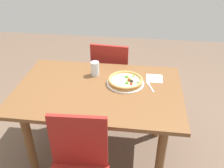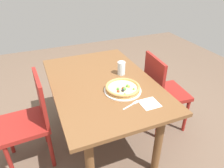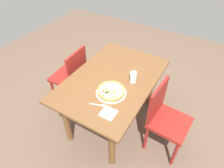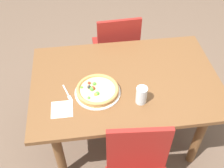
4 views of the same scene
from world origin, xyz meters
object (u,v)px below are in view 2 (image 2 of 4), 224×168
(pizza, at_px, (123,88))
(plate, at_px, (123,90))
(dining_table, at_px, (103,92))
(drinking_glass, at_px, (121,68))
(chair_far, at_px, (162,91))
(napkin, at_px, (150,104))
(fork, at_px, (132,104))
(chair_near, at_px, (31,119))

(pizza, bearing_deg, plate, 173.07)
(dining_table, relative_size, drinking_glass, 10.75)
(chair_far, xyz_separation_m, pizza, (0.19, -0.56, 0.28))
(pizza, xyz_separation_m, napkin, (0.24, 0.12, -0.03))
(chair_far, bearing_deg, plate, -66.78)
(fork, bearing_deg, dining_table, 83.32)
(chair_near, height_order, plate, chair_near)
(pizza, bearing_deg, fork, -3.57)
(dining_table, distance_m, pizza, 0.28)
(plate, xyz_separation_m, pizza, (0.00, -0.00, 0.03))
(chair_far, bearing_deg, drinking_glass, -96.88)
(chair_far, relative_size, pizza, 2.99)
(chair_near, distance_m, plate, 0.84)
(chair_near, bearing_deg, dining_table, -95.48)
(fork, bearing_deg, chair_far, 15.42)
(dining_table, bearing_deg, plate, 26.30)
(dining_table, distance_m, drinking_glass, 0.29)
(drinking_glass, bearing_deg, pizza, -22.34)
(drinking_glass, bearing_deg, chair_near, -87.64)
(dining_table, height_order, chair_near, chair_near)
(napkin, bearing_deg, chair_far, 134.38)
(dining_table, relative_size, fork, 8.43)
(dining_table, relative_size, plate, 4.30)
(chair_near, bearing_deg, plate, -110.42)
(chair_near, relative_size, napkin, 6.26)
(plate, height_order, drinking_glass, drinking_glass)
(fork, distance_m, napkin, 0.13)
(chair_near, xyz_separation_m, plate, (0.24, 0.77, 0.25))
(drinking_glass, xyz_separation_m, napkin, (0.52, 0.00, -0.06))
(dining_table, height_order, pizza, pizza)
(chair_far, bearing_deg, fork, -50.90)
(plate, xyz_separation_m, napkin, (0.25, 0.12, -0.00))
(plate, distance_m, drinking_glass, 0.31)
(fork, relative_size, drinking_glass, 1.27)
(dining_table, xyz_separation_m, fork, (0.42, 0.09, 0.11))
(fork, bearing_deg, drinking_glass, 56.06)
(chair_near, distance_m, napkin, 1.04)
(napkin, bearing_deg, fork, -107.51)
(dining_table, height_order, plate, plate)
(plate, bearing_deg, fork, -3.60)
(plate, bearing_deg, dining_table, -153.70)
(dining_table, height_order, drinking_glass, drinking_glass)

